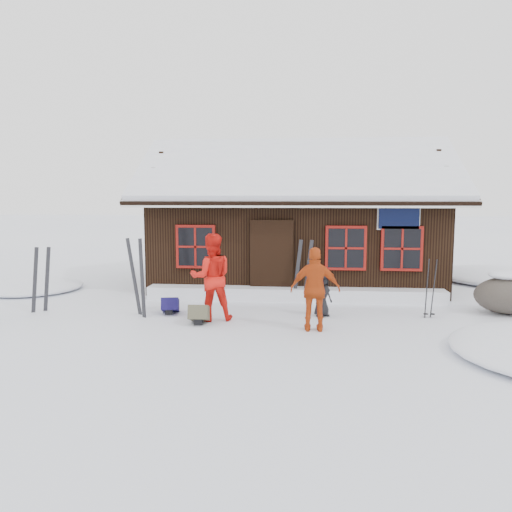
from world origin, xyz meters
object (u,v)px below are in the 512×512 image
object	(u,v)px
skier_orange_right	(315,289)
backpack_olive	(200,317)
skier_orange_left	(212,277)
ski_pair_left	(41,280)
backpack_blue	(170,308)
boulder	(509,294)
skier_crouched	(322,295)
ski_poles	(430,289)

from	to	relation	value
skier_orange_right	backpack_olive	size ratio (longest dim) A/B	3.09
skier_orange_left	backpack_olive	xyz separation A→B (m)	(-0.20, -0.33, -0.79)
ski_pair_left	backpack_blue	bearing A→B (deg)	-26.67
boulder	backpack_blue	xyz separation A→B (m)	(-7.68, -0.70, -0.32)
skier_crouched	backpack_blue	world-z (taller)	skier_crouched
backpack_blue	skier_crouched	bearing A→B (deg)	-9.47
skier_orange_left	backpack_blue	xyz separation A→B (m)	(-1.05, 0.48, -0.80)
backpack_blue	backpack_olive	distance (m)	1.17
skier_orange_left	skier_crouched	size ratio (longest dim) A/B	1.98
skier_orange_left	skier_orange_right	world-z (taller)	skier_orange_left
boulder	backpack_blue	world-z (taller)	boulder
skier_orange_left	ski_pair_left	xyz separation A→B (m)	(-4.08, 0.43, -0.21)
skier_orange_right	skier_crouched	world-z (taller)	skier_orange_right
ski_pair_left	backpack_olive	bearing A→B (deg)	-38.72
ski_pair_left	backpack_olive	distance (m)	3.99
skier_crouched	skier_orange_left	bearing A→B (deg)	152.39
skier_crouched	boulder	world-z (taller)	skier_crouched
skier_orange_left	skier_crouched	xyz separation A→B (m)	(2.39, 0.55, -0.46)
backpack_olive	skier_orange_right	bearing A→B (deg)	-10.59
boulder	backpack_olive	size ratio (longest dim) A/B	2.83
skier_orange_left	ski_poles	size ratio (longest dim) A/B	1.40
boulder	ski_pair_left	xyz separation A→B (m)	(-10.72, -0.75, 0.27)
ski_pair_left	boulder	bearing A→B (deg)	-23.57
backpack_blue	skier_orange_right	bearing A→B (deg)	-30.38
skier_crouched	boulder	distance (m)	4.29
skier_orange_right	boulder	world-z (taller)	skier_orange_right
skier_orange_right	backpack_olive	bearing A→B (deg)	-9.37
skier_orange_left	skier_crouched	distance (m)	2.50
skier_orange_right	boulder	bearing A→B (deg)	-158.00
ski_pair_left	backpack_olive	xyz separation A→B (m)	(3.88, -0.76, -0.58)
boulder	ski_poles	size ratio (longest dim) A/B	1.14
boulder	backpack_olive	world-z (taller)	boulder
ski_poles	ski_pair_left	bearing A→B (deg)	-178.60
backpack_blue	skier_orange_left	bearing A→B (deg)	-35.26
ski_pair_left	skier_orange_right	bearing A→B (deg)	-37.71
skier_orange_left	ski_poles	distance (m)	4.80
skier_crouched	boulder	bearing A→B (deg)	-31.96
ski_pair_left	skier_crouched	bearing A→B (deg)	-26.57
ski_poles	skier_crouched	bearing A→B (deg)	-177.57
ski_poles	backpack_blue	world-z (taller)	ski_poles
skier_orange_left	boulder	size ratio (longest dim) A/B	1.22
backpack_olive	backpack_blue	bearing A→B (deg)	134.05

